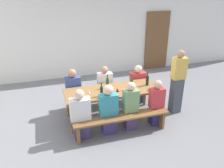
% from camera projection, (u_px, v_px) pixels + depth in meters
% --- Properties ---
extents(ground_plane, '(24.00, 24.00, 0.00)m').
position_uv_depth(ground_plane, '(112.00, 117.00, 5.77)').
color(ground_plane, slate).
extents(back_wall, '(14.00, 0.20, 3.20)m').
position_uv_depth(back_wall, '(85.00, 29.00, 7.74)').
color(back_wall, silver).
rests_on(back_wall, ground).
extents(wooden_door, '(0.90, 0.06, 2.10)m').
position_uv_depth(wooden_door, '(157.00, 41.00, 8.54)').
color(wooden_door, brown).
rests_on(wooden_door, ground).
extents(tasting_table, '(2.21, 0.80, 0.75)m').
position_uv_depth(tasting_table, '(112.00, 93.00, 5.49)').
color(tasting_table, olive).
rests_on(tasting_table, ground).
extents(bench_near, '(2.11, 0.30, 0.45)m').
position_uv_depth(bench_near, '(122.00, 120.00, 5.01)').
color(bench_near, brown).
rests_on(bench_near, ground).
extents(bench_far, '(2.11, 0.30, 0.45)m').
position_uv_depth(bench_far, '(104.00, 92.00, 6.23)').
color(bench_far, brown).
rests_on(bench_far, ground).
extents(wine_bottle_0, '(0.07, 0.07, 0.33)m').
position_uv_depth(wine_bottle_0, '(147.00, 80.00, 5.65)').
color(wine_bottle_0, '#143319').
rests_on(wine_bottle_0, tasting_table).
extents(wine_bottle_1, '(0.07, 0.07, 0.34)m').
position_uv_depth(wine_bottle_1, '(107.00, 83.00, 5.51)').
color(wine_bottle_1, '#234C2D').
rests_on(wine_bottle_1, tasting_table).
extents(wine_bottle_2, '(0.07, 0.07, 0.35)m').
position_uv_depth(wine_bottle_2, '(131.00, 84.00, 5.46)').
color(wine_bottle_2, '#194723').
rests_on(wine_bottle_2, tasting_table).
extents(wine_bottle_3, '(0.06, 0.06, 0.31)m').
position_uv_depth(wine_bottle_3, '(102.00, 91.00, 5.13)').
color(wine_bottle_3, '#143319').
rests_on(wine_bottle_3, tasting_table).
extents(wine_glass_0, '(0.07, 0.07, 0.17)m').
position_uv_depth(wine_glass_0, '(117.00, 90.00, 5.17)').
color(wine_glass_0, silver).
rests_on(wine_glass_0, tasting_table).
extents(wine_glass_1, '(0.06, 0.06, 0.17)m').
position_uv_depth(wine_glass_1, '(101.00, 93.00, 5.05)').
color(wine_glass_1, silver).
rests_on(wine_glass_1, tasting_table).
extents(wine_glass_2, '(0.06, 0.06, 0.17)m').
position_uv_depth(wine_glass_2, '(129.00, 88.00, 5.30)').
color(wine_glass_2, silver).
rests_on(wine_glass_2, tasting_table).
extents(wine_glass_3, '(0.08, 0.08, 0.18)m').
position_uv_depth(wine_glass_3, '(89.00, 92.00, 5.07)').
color(wine_glass_3, silver).
rests_on(wine_glass_3, tasting_table).
extents(seated_guest_near_0, '(0.42, 0.24, 1.13)m').
position_uv_depth(seated_guest_near_0, '(81.00, 116.00, 4.84)').
color(seated_guest_near_0, '#423A69').
rests_on(seated_guest_near_0, ground).
extents(seated_guest_near_1, '(0.39, 0.24, 1.15)m').
position_uv_depth(seated_guest_near_1, '(108.00, 110.00, 4.99)').
color(seated_guest_near_1, navy).
rests_on(seated_guest_near_1, ground).
extents(seated_guest_near_2, '(0.33, 0.24, 1.14)m').
position_uv_depth(seated_guest_near_2, '(131.00, 107.00, 5.13)').
color(seated_guest_near_2, '#4B345D').
rests_on(seated_guest_near_2, ground).
extents(seated_guest_near_3, '(0.32, 0.24, 1.11)m').
position_uv_depth(seated_guest_near_3, '(156.00, 104.00, 5.31)').
color(seated_guest_near_3, navy).
rests_on(seated_guest_near_3, ground).
extents(seated_guest_far_0, '(0.38, 0.24, 1.16)m').
position_uv_depth(seated_guest_far_0, '(74.00, 92.00, 5.80)').
color(seated_guest_far_0, '#342A52').
rests_on(seated_guest_far_0, ground).
extents(seated_guest_far_1, '(0.37, 0.24, 1.14)m').
position_uv_depth(seated_guest_far_1, '(105.00, 88.00, 6.02)').
color(seated_guest_far_1, '#4F415C').
rests_on(seated_guest_far_1, ground).
extents(seated_guest_far_2, '(0.41, 0.24, 1.08)m').
position_uv_depth(seated_guest_far_2, '(138.00, 85.00, 6.28)').
color(seated_guest_far_2, '#395263').
rests_on(seated_guest_far_2, ground).
extents(standing_host, '(0.32, 0.24, 1.62)m').
position_uv_depth(standing_host, '(177.00, 83.00, 5.72)').
color(standing_host, '#454D54').
rests_on(standing_host, ground).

